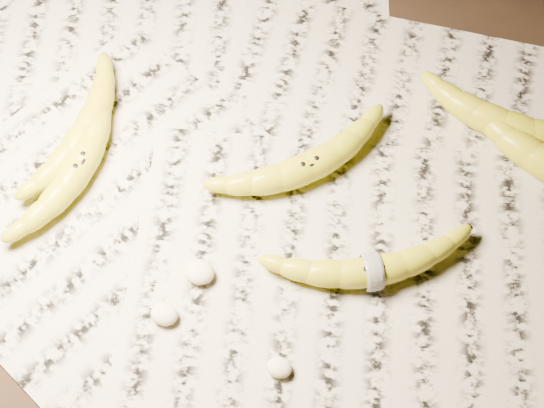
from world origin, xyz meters
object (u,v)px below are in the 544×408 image
(banana_taped, at_px, (372,270))
(banana_upper_b, at_px, (504,123))
(banana_left_b, at_px, (86,130))
(banana_center, at_px, (308,166))
(banana_left_a, at_px, (80,165))

(banana_taped, height_order, banana_upper_b, banana_upper_b)
(banana_taped, bearing_deg, banana_left_b, 142.19)
(banana_left_b, relative_size, banana_center, 0.92)
(banana_left_b, height_order, banana_upper_b, banana_upper_b)
(banana_center, bearing_deg, banana_upper_b, -13.06)
(banana_taped, distance_m, banana_upper_b, 0.25)
(banana_center, distance_m, banana_taped, 0.15)
(banana_left_a, distance_m, banana_upper_b, 0.50)
(banana_left_a, height_order, banana_center, banana_center)
(banana_left_b, bearing_deg, banana_center, -79.66)
(banana_center, xyz_separation_m, banana_taped, (0.10, -0.10, -0.00))
(banana_left_b, distance_m, banana_center, 0.27)
(banana_left_a, distance_m, banana_taped, 0.36)
(banana_left_b, height_order, banana_taped, banana_left_b)
(banana_left_b, relative_size, banana_taped, 0.91)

